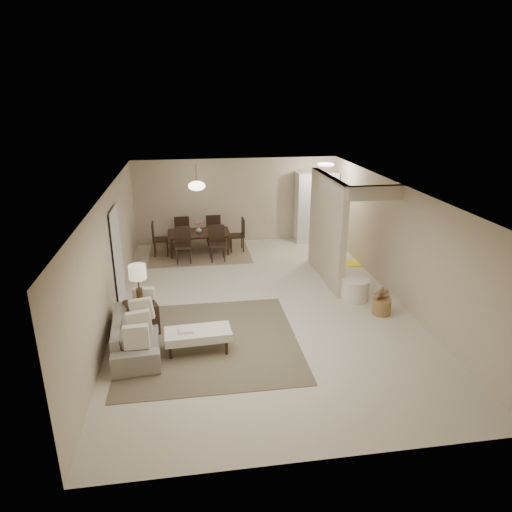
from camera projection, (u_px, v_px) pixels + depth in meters
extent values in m
plane|color=beige|center=(260.00, 304.00, 9.85)|extent=(9.00, 9.00, 0.00)
plane|color=white|center=(260.00, 189.00, 9.00)|extent=(9.00, 9.00, 0.00)
plane|color=#C4B294|center=(237.00, 201.00, 13.61)|extent=(6.00, 0.00, 6.00)
plane|color=#C4B294|center=(110.00, 256.00, 9.00)|extent=(0.00, 9.00, 9.00)
plane|color=#C4B294|center=(397.00, 242.00, 9.84)|extent=(0.00, 9.00, 9.00)
cube|color=#C4B294|center=(327.00, 228.00, 10.84)|extent=(0.15, 2.50, 2.50)
cube|color=black|center=(117.00, 257.00, 9.64)|extent=(0.04, 0.90, 2.04)
cube|color=silver|center=(316.00, 207.00, 13.68)|extent=(1.20, 0.55, 2.10)
cylinder|color=white|center=(326.00, 165.00, 12.31)|extent=(0.44, 0.44, 0.05)
cube|color=brown|center=(209.00, 341.00, 8.35)|extent=(3.20, 3.20, 0.01)
imported|color=gray|center=(136.00, 333.00, 8.08)|extent=(2.05, 0.93, 0.58)
cube|color=silver|center=(198.00, 334.00, 7.93)|extent=(1.18, 0.59, 0.15)
cylinder|color=black|center=(171.00, 353.00, 7.76)|extent=(0.05, 0.05, 0.26)
cylinder|color=black|center=(227.00, 348.00, 7.89)|extent=(0.05, 0.05, 0.26)
cylinder|color=black|center=(171.00, 341.00, 8.11)|extent=(0.05, 0.05, 0.26)
cylinder|color=black|center=(225.00, 337.00, 8.25)|extent=(0.05, 0.05, 0.26)
cube|color=black|center=(142.00, 318.00, 8.59)|extent=(0.69, 0.69, 0.60)
cylinder|color=#4B3720|center=(140.00, 296.00, 8.44)|extent=(0.12, 0.12, 0.30)
cylinder|color=#4B3720|center=(138.00, 282.00, 8.34)|extent=(0.03, 0.03, 0.26)
cylinder|color=beige|center=(137.00, 272.00, 8.28)|extent=(0.32, 0.32, 0.26)
cylinder|color=silver|center=(355.00, 290.00, 9.96)|extent=(0.61, 0.61, 0.47)
cylinder|color=olive|center=(382.00, 307.00, 9.35)|extent=(0.49, 0.49, 0.32)
cube|color=#806B4F|center=(200.00, 253.00, 12.95)|extent=(2.80, 2.10, 0.01)
imported|color=black|center=(199.00, 243.00, 12.85)|extent=(1.74, 0.99, 0.60)
imported|color=silver|center=(199.00, 230.00, 12.71)|extent=(0.18, 0.18, 0.17)
cube|color=yellow|center=(347.00, 263.00, 12.18)|extent=(1.01, 0.70, 0.01)
cylinder|color=#4B3720|center=(196.00, 174.00, 12.18)|extent=(0.02, 0.02, 0.50)
ellipsoid|color=#FFEAC6|center=(197.00, 186.00, 12.30)|extent=(0.46, 0.46, 0.25)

